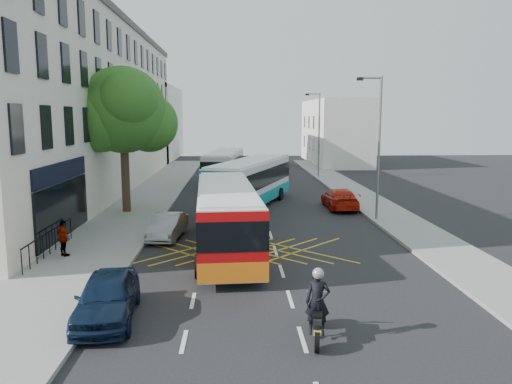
{
  "coord_description": "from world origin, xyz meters",
  "views": [
    {
      "loc": [
        -1.81,
        -15.67,
        5.99
      ],
      "look_at": [
        -0.74,
        9.1,
        2.2
      ],
      "focal_mm": 35.0,
      "sensor_mm": 36.0,
      "label": 1
    }
  ],
  "objects": [
    {
      "name": "bus_far",
      "position": [
        -2.72,
        28.3,
        1.54
      ],
      "size": [
        3.58,
        10.61,
        2.92
      ],
      "rotation": [
        0.0,
        0.0,
        -0.11
      ],
      "color": "silver",
      "rests_on": "ground"
    },
    {
      "name": "distant_car_grey",
      "position": [
        -2.47,
        40.54,
        0.73
      ],
      "size": [
        2.93,
        5.48,
        1.47
      ],
      "primitive_type": "imported",
      "rotation": [
        0.0,
        0.0,
        0.1
      ],
      "color": "#3F4146",
      "rests_on": "ground"
    },
    {
      "name": "terrace_far",
      "position": [
        -14.0,
        55.0,
        5.0
      ],
      "size": [
        8.0,
        20.0,
        10.0
      ],
      "primitive_type": "cube",
      "color": "silver",
      "rests_on": "ground"
    },
    {
      "name": "lamp_near",
      "position": [
        6.2,
        12.0,
        4.62
      ],
      "size": [
        1.45,
        0.15,
        8.0
      ],
      "color": "slate",
      "rests_on": "pavement_right"
    },
    {
      "name": "street_tree",
      "position": [
        -8.51,
        14.97,
        6.29
      ],
      "size": [
        6.3,
        5.7,
        8.8
      ],
      "color": "#382619",
      "rests_on": "pavement_left"
    },
    {
      "name": "distant_car_silver",
      "position": [
        2.5,
        35.45,
        0.7
      ],
      "size": [
        1.73,
        4.13,
        1.4
      ],
      "primitive_type": "imported",
      "rotation": [
        0.0,
        0.0,
        3.12
      ],
      "color": "#9D9EA4",
      "rests_on": "ground"
    },
    {
      "name": "distant_car_dark",
      "position": [
        4.15,
        45.56,
        0.62
      ],
      "size": [
        1.77,
        3.91,
        1.24
      ],
      "primitive_type": "imported",
      "rotation": [
        0.0,
        0.0,
        3.02
      ],
      "color": "black",
      "rests_on": "ground"
    },
    {
      "name": "bus_mid",
      "position": [
        -0.76,
        17.15,
        1.63
      ],
      "size": [
        6.2,
        11.24,
        3.1
      ],
      "rotation": [
        0.0,
        0.0,
        -0.35
      ],
      "color": "silver",
      "rests_on": "ground"
    },
    {
      "name": "pavement_right",
      "position": [
        7.5,
        15.0,
        0.07
      ],
      "size": [
        3.0,
        70.0,
        0.15
      ],
      "primitive_type": "cube",
      "color": "gray",
      "rests_on": "ground"
    },
    {
      "name": "ground",
      "position": [
        0.0,
        0.0,
        0.0
      ],
      "size": [
        120.0,
        120.0,
        0.0
      ],
      "primitive_type": "plane",
      "color": "black",
      "rests_on": "ground"
    },
    {
      "name": "terrace_main",
      "position": [
        -14.0,
        24.49,
        6.76
      ],
      "size": [
        8.3,
        45.0,
        13.5
      ],
      "color": "beige",
      "rests_on": "ground"
    },
    {
      "name": "parked_car_blue",
      "position": [
        -5.6,
        -1.41,
        0.7
      ],
      "size": [
        1.99,
        4.23,
        1.4
      ],
      "primitive_type": "imported",
      "rotation": [
        0.0,
        0.0,
        0.08
      ],
      "color": "#0D1C34",
      "rests_on": "ground"
    },
    {
      "name": "pedestrian_far",
      "position": [
        -8.99,
        5.0,
        0.92
      ],
      "size": [
        0.92,
        0.89,
        1.54
      ],
      "primitive_type": "imported",
      "rotation": [
        0.0,
        0.0,
        2.39
      ],
      "color": "gray",
      "rests_on": "pavement_left"
    },
    {
      "name": "parked_car_silver",
      "position": [
        -5.13,
        8.5,
        0.61
      ],
      "size": [
        1.73,
        3.84,
        1.22
      ],
      "primitive_type": "imported",
      "rotation": [
        0.0,
        0.0,
        -0.12
      ],
      "color": "#999CA0",
      "rests_on": "ground"
    },
    {
      "name": "lamp_far",
      "position": [
        6.2,
        32.0,
        4.62
      ],
      "size": [
        1.45,
        0.15,
        8.0
      ],
      "color": "slate",
      "rests_on": "pavement_right"
    },
    {
      "name": "red_hatchback",
      "position": [
        5.04,
        16.07,
        0.67
      ],
      "size": [
        1.88,
        4.59,
        1.33
      ],
      "primitive_type": "imported",
      "rotation": [
        0.0,
        0.0,
        3.14
      ],
      "color": "#B31807",
      "rests_on": "ground"
    },
    {
      "name": "building_right",
      "position": [
        11.0,
        48.0,
        4.0
      ],
      "size": [
        6.0,
        18.0,
        8.0
      ],
      "primitive_type": "cube",
      "color": "silver",
      "rests_on": "ground"
    },
    {
      "name": "motorbike",
      "position": [
        0.4,
        -2.97,
        0.94
      ],
      "size": [
        0.78,
        2.24,
        2.0
      ],
      "rotation": [
        0.0,
        0.0,
        -0.17
      ],
      "color": "black",
      "rests_on": "ground"
    },
    {
      "name": "bus_near",
      "position": [
        -2.19,
        5.88,
        1.57
      ],
      "size": [
        3.11,
        10.75,
        2.99
      ],
      "rotation": [
        0.0,
        0.0,
        0.06
      ],
      "color": "silver",
      "rests_on": "ground"
    },
    {
      "name": "pavement_left",
      "position": [
        -8.5,
        15.0,
        0.07
      ],
      "size": [
        5.0,
        70.0,
        0.15
      ],
      "primitive_type": "cube",
      "color": "gray",
      "rests_on": "ground"
    },
    {
      "name": "railings",
      "position": [
        -9.7,
        5.3,
        0.72
      ],
      "size": [
        0.08,
        5.6,
        1.14
      ],
      "primitive_type": null,
      "color": "black",
      "rests_on": "pavement_left"
    }
  ]
}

